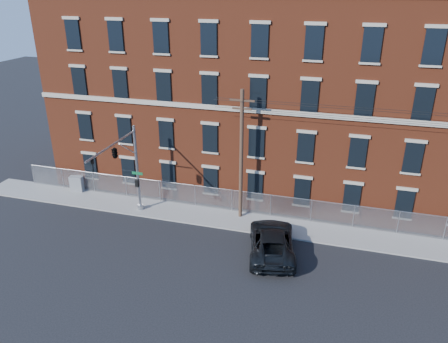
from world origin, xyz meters
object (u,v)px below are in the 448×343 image
traffic_signal_mast (121,158)px  utility_cabinet (77,184)px  pickup_truck (272,241)px  utility_pole_near (241,154)px

traffic_signal_mast → utility_cabinet: size_ratio=5.10×
traffic_signal_mast → pickup_truck: (11.21, -0.67, -4.51)m
traffic_signal_mast → pickup_truck: traffic_signal_mast is taller
traffic_signal_mast → utility_pole_near: utility_pole_near is taller
traffic_signal_mast → utility_cabinet: traffic_signal_mast is taller
utility_pole_near → pickup_truck: size_ratio=1.58×
utility_cabinet → utility_pole_near: bearing=-8.4°
pickup_truck → utility_cabinet: pickup_truck is taller
utility_cabinet → traffic_signal_mast: bearing=-36.2°
traffic_signal_mast → utility_pole_near: bearing=23.1°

